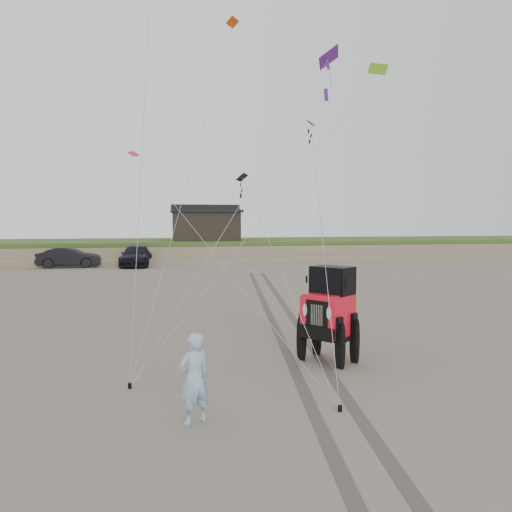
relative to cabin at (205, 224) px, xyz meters
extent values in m
plane|color=#6B6054|center=(-2.00, -37.00, -3.24)|extent=(160.00, 160.00, 0.00)
cube|color=#7A6B54|center=(-2.00, 1.00, -2.54)|extent=(160.00, 12.00, 1.40)
cube|color=#2D4719|center=(-2.00, 1.00, -1.69)|extent=(160.00, 12.00, 0.35)
cube|color=#7A6B54|center=(-2.00, -5.50, -2.99)|extent=(160.00, 3.50, 0.50)
cube|color=black|center=(0.00, 0.00, -0.21)|extent=(6.00, 5.00, 2.60)
cube|color=black|center=(0.00, 0.00, 1.21)|extent=(6.40, 5.40, 0.25)
cube|color=black|center=(0.00, 0.00, 1.59)|extent=(6.40, 1.20, 0.50)
imported|color=black|center=(-11.14, -7.26, -2.47)|extent=(4.67, 1.68, 1.53)
imported|color=black|center=(-6.16, -7.07, -2.45)|extent=(2.53, 5.56, 1.58)
imported|color=#849CCC|center=(-3.96, -38.68, -2.43)|extent=(0.69, 0.60, 1.61)
cube|color=black|center=(-1.59, -29.87, 1.84)|extent=(0.53, 0.63, 0.27)
cube|color=#661A94|center=(2.26, -27.90, 6.81)|extent=(1.20, 1.53, 0.59)
cube|color=black|center=(0.42, -31.44, 3.49)|extent=(0.38, 0.48, 0.20)
cube|color=#92F12A|center=(3.11, -30.62, 5.62)|extent=(0.67, 0.44, 0.33)
cube|color=#F5440C|center=(-1.08, -24.41, 9.24)|extent=(0.68, 0.75, 0.30)
cube|color=#CC1946|center=(-5.33, -29.05, 2.67)|extent=(0.43, 0.47, 0.26)
cylinder|color=black|center=(-5.17, -36.59, -3.18)|extent=(0.08, 0.08, 0.12)
cylinder|color=black|center=(-1.26, -38.68, -3.18)|extent=(0.08, 0.08, 0.12)
cube|color=#4C443D|center=(-0.40, -29.00, -3.23)|extent=(4.42, 29.74, 0.01)
cube|color=#4C443D|center=(0.40, -29.00, -3.23)|extent=(4.42, 29.74, 0.01)
camera|label=1|loc=(-4.58, -47.27, 0.32)|focal=35.00mm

